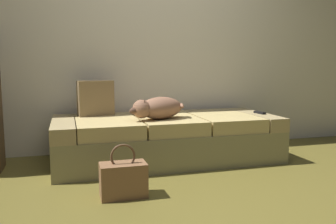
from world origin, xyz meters
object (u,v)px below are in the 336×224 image
(couch, at_px, (167,139))
(dog_tan, at_px, (158,108))
(tv_remote, at_px, (260,113))
(throw_pillow, at_px, (96,98))
(handbag, at_px, (123,179))

(couch, bearing_deg, dog_tan, -131.40)
(tv_remote, relative_size, throw_pillow, 0.44)
(throw_pillow, bearing_deg, handbag, -85.35)
(couch, distance_m, throw_pillow, 0.79)
(couch, xyz_separation_m, throw_pillow, (-0.64, 0.25, 0.39))
(dog_tan, xyz_separation_m, handbag, (-0.43, -0.71, -0.40))
(couch, bearing_deg, handbag, -123.26)
(handbag, bearing_deg, tv_remote, 27.07)
(throw_pillow, bearing_deg, tv_remote, -11.25)
(couch, height_order, tv_remote, tv_remote)
(tv_remote, xyz_separation_m, throw_pillow, (-1.61, 0.32, 0.16))
(couch, xyz_separation_m, handbag, (-0.55, -0.85, -0.09))
(throw_pillow, xyz_separation_m, handbag, (0.09, -1.10, -0.47))
(couch, relative_size, handbag, 5.57)
(tv_remote, distance_m, handbag, 1.74)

